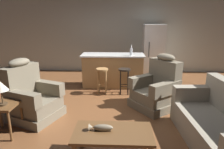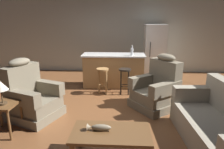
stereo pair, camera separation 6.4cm
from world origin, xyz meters
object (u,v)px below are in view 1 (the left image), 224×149
Objects in this scene: recliner_near_island at (157,89)px; bar_stool_left at (102,76)px; couch at (222,127)px; kitchen_island at (113,70)px; coffee_table at (113,135)px; table_lamp at (1,87)px; recliner_near_lamp at (32,98)px; bottle_tall_green at (131,51)px; refrigerator at (153,51)px; fish_figurine at (101,128)px; bar_stool_right at (124,76)px; end_table at (3,110)px.

recliner_near_island is 1.76× the size of bar_stool_left.
kitchen_island is at bearing -61.78° from couch.
table_lamp is (-1.83, 0.51, 0.50)m from coffee_table.
recliner_near_lamp is 0.81m from table_lamp.
bottle_tall_green is (2.23, 2.56, 0.19)m from table_lamp.
refrigerator is at bearing 48.81° from bar_stool_left.
refrigerator reaches higher than kitchen_island.
table_lamp is at bearing -131.04° from bottle_tall_green.
table_lamp is 4.96m from refrigerator.
bottle_tall_green is at bearing -16.74° from kitchen_island.
recliner_near_island reaches higher than couch.
bar_stool_left reaches higher than fish_figurine.
recliner_near_island reaches higher than fish_figurine.
fish_figurine is at bearing -15.92° from recliner_near_lamp.
kitchen_island is 2.65× the size of bar_stool_right.
bar_stool_left is (1.45, 2.08, -0.40)m from table_lamp.
kitchen_island is at bearing 117.49° from bar_stool_right.
end_table is at bearing -128.51° from refrigerator.
refrigerator reaches higher than couch.
recliner_near_lamp is (-3.31, 0.82, 0.08)m from couch.
recliner_near_lamp reaches higher than kitchen_island.
couch reaches higher than bar_stool_left.
bar_stool_right is (2.04, 2.08, -0.40)m from table_lamp.
kitchen_island is at bearing 89.11° from fish_figurine.
refrigerator reaches higher than table_lamp.
bar_stool_right is 2.34× the size of bottle_tall_green.
table_lamp is 0.23× the size of kitchen_island.
fish_figurine is 0.83× the size of table_lamp.
recliner_near_lamp is (-1.65, 1.16, 0.06)m from coffee_table.
couch is 4.14m from refrigerator.
end_table is 4.98m from refrigerator.
bottle_tall_green reaches higher than bar_stool_right.
table_lamp is 0.60× the size of bar_stool_left.
table_lamp reaches higher than fish_figurine.
recliner_near_lamp is 2.35m from bar_stool_right.
recliner_near_island is at bearing -49.03° from bar_stool_right.
kitchen_island is (1.71, 2.71, -0.39)m from table_lamp.
refrigerator is (1.39, 4.40, 0.42)m from fish_figurine.
kitchen_island is at bearing 67.68° from bar_stool_left.
bottle_tall_green reaches higher than coffee_table.
refrigerator reaches higher than end_table.
coffee_table is 0.62× the size of refrigerator.
coffee_table is at bearing -9.12° from fish_figurine.
bar_stool_left and bar_stool_right have the same top height.
bar_stool_right is at bearing -119.01° from refrigerator.
refrigerator is 1.60m from bottle_tall_green.
coffee_table is 0.20m from fish_figurine.
couch is (1.82, 0.31, -0.12)m from fish_figurine.
kitchen_island is at bearing 57.79° from table_lamp.
fish_figurine is 0.50× the size of bar_stool_left.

